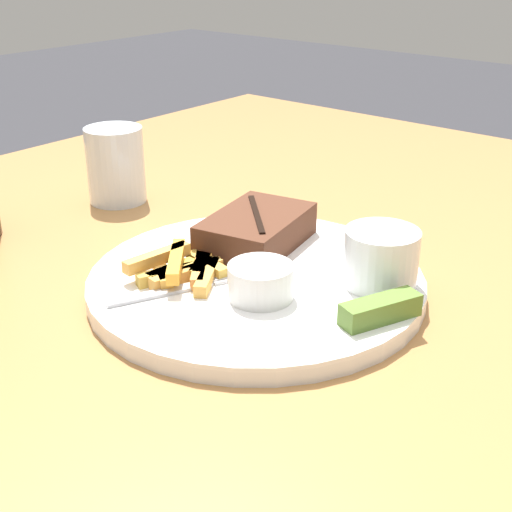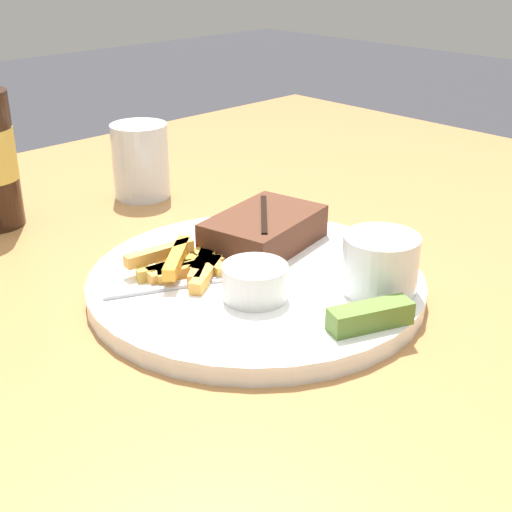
# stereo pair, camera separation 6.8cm
# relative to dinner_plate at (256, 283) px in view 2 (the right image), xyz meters

# --- Properties ---
(dining_table) EXTENTS (1.41, 1.21, 0.77)m
(dining_table) POSITION_rel_dinner_plate_xyz_m (0.00, 0.00, -0.08)
(dining_table) COLOR #A87542
(dining_table) RESTS_ON ground_plane
(dinner_plate) EXTENTS (0.32, 0.32, 0.02)m
(dinner_plate) POSITION_rel_dinner_plate_xyz_m (0.00, 0.00, 0.00)
(dinner_plate) COLOR white
(dinner_plate) RESTS_ON dining_table
(steak_portion) EXTENTS (0.14, 0.11, 0.04)m
(steak_portion) POSITION_rel_dinner_plate_xyz_m (0.06, 0.05, 0.03)
(steak_portion) COLOR #512D1E
(steak_portion) RESTS_ON dinner_plate
(fries_pile) EXTENTS (0.11, 0.09, 0.02)m
(fries_pile) POSITION_rel_dinner_plate_xyz_m (-0.04, 0.05, 0.02)
(fries_pile) COLOR gold
(fries_pile) RESTS_ON dinner_plate
(coleslaw_cup) EXTENTS (0.07, 0.07, 0.05)m
(coleslaw_cup) POSITION_rel_dinner_plate_xyz_m (0.06, -0.10, 0.04)
(coleslaw_cup) COLOR white
(coleslaw_cup) RESTS_ON dinner_plate
(dipping_sauce_cup) EXTENTS (0.06, 0.06, 0.03)m
(dipping_sauce_cup) POSITION_rel_dinner_plate_xyz_m (-0.03, -0.03, 0.03)
(dipping_sauce_cup) COLOR silver
(dipping_sauce_cup) RESTS_ON dinner_plate
(pickle_spear) EXTENTS (0.08, 0.05, 0.02)m
(pickle_spear) POSITION_rel_dinner_plate_xyz_m (-0.00, -0.14, 0.02)
(pickle_spear) COLOR #567A2D
(pickle_spear) RESTS_ON dinner_plate
(fork_utensil) EXTENTS (0.13, 0.07, 0.00)m
(fork_utensil) POSITION_rel_dinner_plate_xyz_m (-0.08, 0.04, 0.01)
(fork_utensil) COLOR #B7B7BC
(fork_utensil) RESTS_ON dinner_plate
(drinking_glass) EXTENTS (0.07, 0.07, 0.10)m
(drinking_glass) POSITION_rel_dinner_plate_xyz_m (0.08, 0.30, 0.04)
(drinking_glass) COLOR silver
(drinking_glass) RESTS_ON dining_table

